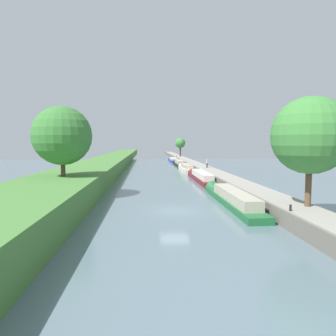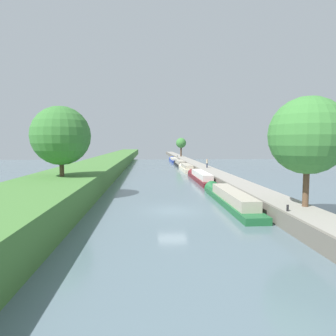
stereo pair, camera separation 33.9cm
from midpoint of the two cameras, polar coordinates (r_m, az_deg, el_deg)
ground_plane at (r=26.33m, az=1.21°, el=-8.12°), size 160.00×160.00×0.00m
left_grassy_bank at (r=27.49m, az=-22.79°, el=-5.37°), size 7.80×260.00×2.42m
right_towpath at (r=28.35m, az=19.37°, el=-6.26°), size 3.08×260.00×1.16m
stone_quay at (r=27.74m, az=16.18°, el=-6.37°), size 0.25×260.00×1.21m
narrowboat_green at (r=29.82m, az=11.83°, el=-5.52°), size 1.96×15.84×2.11m
narrowboat_maroon at (r=46.90m, az=6.32°, el=-1.65°), size 1.81×16.03×2.04m
narrowboat_cream at (r=62.79m, az=3.60°, el=0.00°), size 1.91×12.79×2.01m
narrowboat_black at (r=77.11m, az=2.31°, el=0.89°), size 1.88×14.77×2.05m
narrowboat_blue at (r=93.33m, az=1.19°, el=1.55°), size 2.12×14.28×2.01m
tree_rightbank_near at (r=24.39m, az=25.39°, el=5.59°), size 5.70×5.70×8.13m
tree_rightbank_midnear at (r=103.33m, az=2.59°, el=4.74°), size 3.46×3.46×6.35m
tree_leftbank_downstream at (r=32.74m, az=-19.41°, el=5.80°), size 6.04×6.04×7.21m
person_walking at (r=57.28m, az=7.58°, el=0.93°), size 0.34×0.34×1.66m
mooring_bollard_near at (r=22.64m, az=22.16°, el=-7.04°), size 0.16×0.16×0.45m
mooring_bollard_far at (r=99.86m, az=1.89°, el=2.26°), size 0.16×0.16×0.45m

